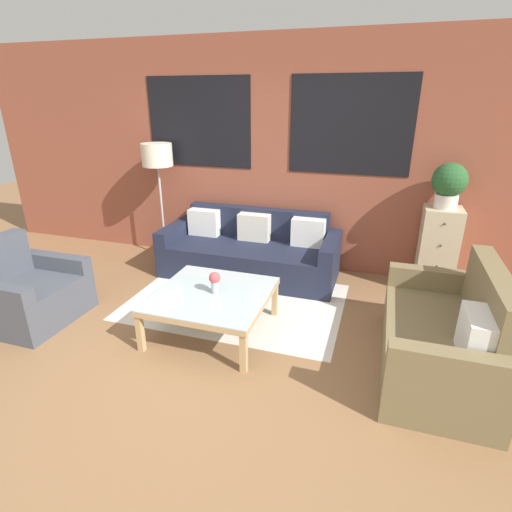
% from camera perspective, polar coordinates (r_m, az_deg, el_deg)
% --- Properties ---
extents(ground_plane, '(16.00, 16.00, 0.00)m').
position_cam_1_polar(ground_plane, '(3.54, -9.41, -15.10)').
color(ground_plane, '#8E6642').
extents(wall_back_brick, '(8.40, 0.09, 2.80)m').
position_cam_1_polar(wall_back_brick, '(5.16, 2.13, 14.01)').
color(wall_back_brick, brown).
rests_on(wall_back_brick, ground_plane).
extents(rug, '(2.30, 1.57, 0.00)m').
position_cam_1_polar(rug, '(4.44, -2.86, -6.49)').
color(rug, silver).
rests_on(rug, ground_plane).
extents(couch_dark, '(2.16, 0.88, 0.78)m').
position_cam_1_polar(couch_dark, '(5.02, -0.78, 0.53)').
color(couch_dark, '#1E2338').
rests_on(couch_dark, ground_plane).
extents(settee_vintage, '(0.80, 1.50, 0.92)m').
position_cam_1_polar(settee_vintage, '(3.58, 25.27, -10.67)').
color(settee_vintage, olive).
rests_on(settee_vintage, ground_plane).
extents(armchair_corner, '(0.80, 0.89, 0.84)m').
position_cam_1_polar(armchair_corner, '(4.60, -29.70, -4.69)').
color(armchair_corner, '#474C56').
rests_on(armchair_corner, ground_plane).
extents(coffee_table, '(1.04, 1.04, 0.41)m').
position_cam_1_polar(coffee_table, '(3.77, -6.31, -5.96)').
color(coffee_table, silver).
rests_on(coffee_table, ground_plane).
extents(floor_lamp, '(0.39, 0.39, 1.56)m').
position_cam_1_polar(floor_lamp, '(5.43, -13.90, 13.20)').
color(floor_lamp, '#B2B2B7').
rests_on(floor_lamp, ground_plane).
extents(drawer_cabinet, '(0.40, 0.40, 0.98)m').
position_cam_1_polar(drawer_cabinet, '(4.97, 24.45, 0.79)').
color(drawer_cabinet, '#C6B793').
rests_on(drawer_cabinet, ground_plane).
extents(potted_plant, '(0.36, 0.36, 0.49)m').
position_cam_1_polar(potted_plant, '(4.78, 25.87, 9.33)').
color(potted_plant, silver).
rests_on(potted_plant, drawer_cabinet).
extents(flower_vase, '(0.11, 0.11, 0.21)m').
position_cam_1_polar(flower_vase, '(3.68, -5.91, -3.56)').
color(flower_vase, '#ADBCC6').
rests_on(flower_vase, coffee_table).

